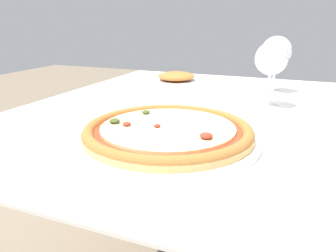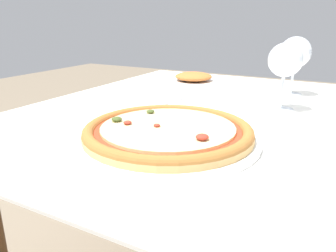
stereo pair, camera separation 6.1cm
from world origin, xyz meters
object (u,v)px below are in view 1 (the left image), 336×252
object	(u,v)px
dining_table	(268,150)
wine_glass_far_right	(276,52)
pizza_plate	(168,133)
side_plate	(176,79)
wine_glass_far_left	(271,60)
fork	(154,104)

from	to	relation	value
dining_table	wine_glass_far_right	size ratio (longest dim) A/B	7.21
pizza_plate	wine_glass_far_right	xyz separation A→B (m)	(0.14, 0.53, 0.11)
wine_glass_far_right	side_plate	distance (m)	0.35
dining_table	wine_glass_far_right	world-z (taller)	wine_glass_far_right
dining_table	wine_glass_far_left	bearing A→B (deg)	103.11
fork	wine_glass_far_right	bearing A→B (deg)	45.66
pizza_plate	wine_glass_far_left	distance (m)	0.37
pizza_plate	wine_glass_far_right	bearing A→B (deg)	75.24
wine_glass_far_left	wine_glass_far_right	distance (m)	0.20
wine_glass_far_left	wine_glass_far_right	bearing A→B (deg)	91.47
dining_table	fork	size ratio (longest dim) A/B	7.28
pizza_plate	fork	world-z (taller)	pizza_plate
wine_glass_far_left	dining_table	bearing A→B (deg)	-76.89
wine_glass_far_left	side_plate	size ratio (longest dim) A/B	0.74
fork	side_plate	xyz separation A→B (m)	(-0.06, 0.31, 0.01)
wine_glass_far_left	side_plate	distance (m)	0.42
dining_table	fork	distance (m)	0.32
side_plate	dining_table	bearing A→B (deg)	-40.60
fork	side_plate	bearing A→B (deg)	100.17
wine_glass_far_right	side_plate	xyz separation A→B (m)	(-0.33, 0.03, -0.11)
pizza_plate	wine_glass_far_right	size ratio (longest dim) A/B	2.00
fork	side_plate	size ratio (longest dim) A/B	0.76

